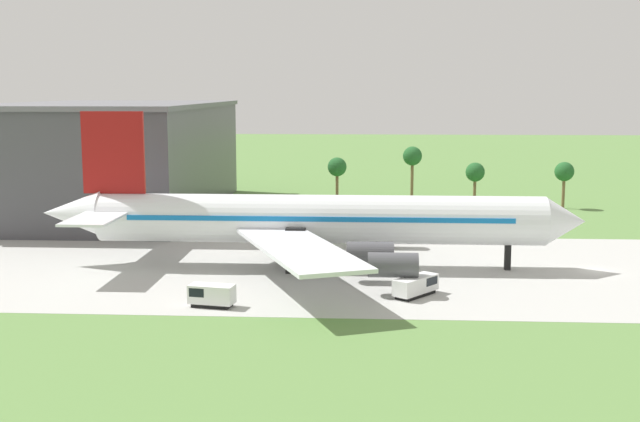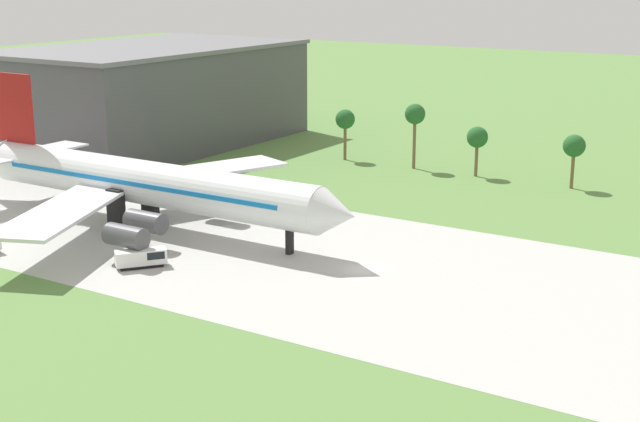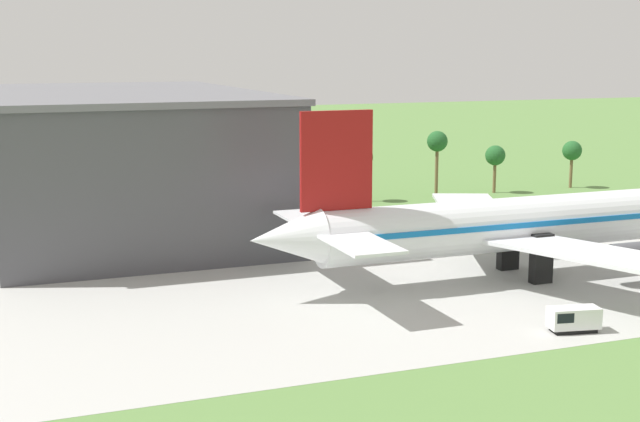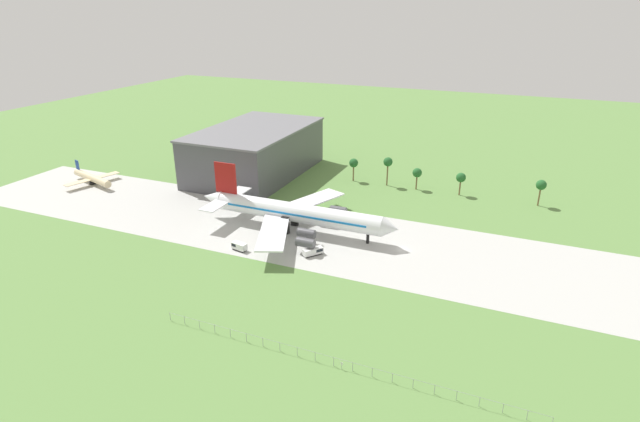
% 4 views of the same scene
% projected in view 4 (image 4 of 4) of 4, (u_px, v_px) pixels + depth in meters
% --- Properties ---
extents(ground_plane, '(600.00, 600.00, 0.00)m').
position_uv_depth(ground_plane, '(402.00, 250.00, 146.29)').
color(ground_plane, '#5B8442').
extents(taxiway_strip, '(320.00, 44.00, 0.02)m').
position_uv_depth(taxiway_strip, '(402.00, 250.00, 146.29)').
color(taxiway_strip, '#B2B2AD').
rests_on(taxiway_strip, ground_plane).
extents(jet_airliner, '(67.75, 53.87, 19.45)m').
position_uv_depth(jet_airliner, '(294.00, 212.00, 157.05)').
color(jet_airliner, white).
rests_on(jet_airliner, ground_plane).
extents(regional_aircraft, '(24.27, 22.09, 7.92)m').
position_uv_depth(regional_aircraft, '(92.00, 178.00, 198.92)').
color(regional_aircraft, beige).
rests_on(regional_aircraft, ground_plane).
extents(baggage_tug, '(5.27, 5.89, 2.14)m').
position_uv_depth(baggage_tug, '(314.00, 251.00, 143.08)').
color(baggage_tug, black).
rests_on(baggage_tug, ground_plane).
extents(fuel_truck, '(4.94, 2.84, 2.31)m').
position_uv_depth(fuel_truck, '(239.00, 246.00, 145.94)').
color(fuel_truck, black).
rests_on(fuel_truck, ground_plane).
extents(perimeter_fence, '(80.10, 0.10, 2.10)m').
position_uv_depth(perimeter_fence, '(334.00, 360.00, 98.92)').
color(perimeter_fence, gray).
rests_on(perimeter_fence, ground_plane).
extents(no_stopping_sign, '(0.44, 0.08, 1.68)m').
position_uv_depth(no_stopping_sign, '(342.00, 365.00, 98.16)').
color(no_stopping_sign, gray).
rests_on(no_stopping_sign, ground_plane).
extents(terminal_building, '(36.72, 61.20, 19.72)m').
position_uv_depth(terminal_building, '(256.00, 151.00, 208.63)').
color(terminal_building, '#47474C').
rests_on(terminal_building, ground_plane).
extents(palm_tree_row, '(73.62, 3.60, 11.53)m').
position_uv_depth(palm_tree_row, '(429.00, 172.00, 190.03)').
color(palm_tree_row, brown).
rests_on(palm_tree_row, ground_plane).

